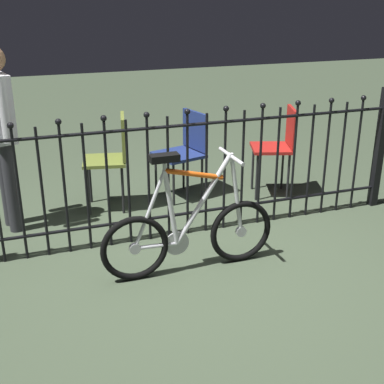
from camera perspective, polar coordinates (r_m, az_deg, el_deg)
name	(u,v)px	position (r m, az deg, el deg)	size (l,w,h in m)	color
ground_plane	(209,268)	(3.90, 1.93, -8.35)	(20.00, 20.00, 0.00)	#404D38
iron_fence	(176,172)	(4.18, -1.73, 2.26)	(3.92, 0.07, 1.13)	black
bicycle	(189,231)	(3.74, -0.28, -4.34)	(1.31, 0.40, 0.91)	black
chair_red	(280,142)	(5.15, 9.61, 5.44)	(0.48, 0.48, 0.88)	black
chair_navy	(186,147)	(5.08, -0.71, 5.02)	(0.51, 0.50, 0.84)	black
chair_olive	(113,153)	(4.82, -8.70, 4.28)	(0.46, 0.46, 0.88)	black
person_visitor	(1,125)	(4.51, -20.31, 6.90)	(0.24, 0.47, 1.54)	#2D2D33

